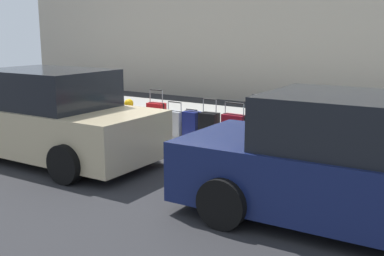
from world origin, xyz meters
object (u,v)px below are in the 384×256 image
suitcase_silver_7 (175,124)px  fire_hydrant (129,114)px  suitcase_red_1 (309,138)px  suitcase_red_8 (156,118)px  suitcase_maroon_4 (234,130)px  bollard_post (106,109)px  suitcase_teal_3 (259,130)px  parked_car_navy_0 (365,167)px  suitcase_olive_2 (285,134)px  parked_car_beige_1 (49,118)px  suitcase_black_5 (210,128)px  suitcase_silver_0 (337,139)px  suitcase_navy_6 (192,126)px

suitcase_silver_7 → fire_hydrant: 1.27m
suitcase_red_1 → suitcase_red_8: suitcase_red_8 is taller
suitcase_maroon_4 → bollard_post: bollard_post is taller
bollard_post → fire_hydrant: bearing=-165.1°
suitcase_teal_3 → parked_car_navy_0: parked_car_navy_0 is taller
suitcase_olive_2 → suitcase_silver_7: bearing=-1.0°
suitcase_maroon_4 → suitcase_silver_7: size_ratio=1.14×
suitcase_red_1 → suitcase_teal_3: suitcase_teal_3 is taller
parked_car_beige_1 → suitcase_black_5: bearing=-133.1°
suitcase_red_1 → parked_car_navy_0: 2.71m
parked_car_navy_0 → parked_car_beige_1: size_ratio=1.07×
suitcase_silver_0 → suitcase_maroon_4: bearing=0.3°
suitcase_navy_6 → fire_hydrant: bearing=-1.3°
suitcase_navy_6 → suitcase_black_5: bearing=175.2°
fire_hydrant → bollard_post: bollard_post is taller
parked_car_navy_0 → suitcase_teal_3: bearing=-43.0°
suitcase_silver_0 → suitcase_black_5: 2.56m
suitcase_maroon_4 → fire_hydrant: size_ratio=1.21×
suitcase_silver_7 → fire_hydrant: (1.27, 0.02, 0.10)m
suitcase_silver_7 → suitcase_silver_0: bearing=179.6°
suitcase_olive_2 → parked_car_beige_1: 4.39m
suitcase_red_8 → suitcase_silver_7: bearing=178.2°
suitcase_silver_7 → parked_car_navy_0: (-4.50, 2.36, 0.34)m
suitcase_red_1 → suitcase_olive_2: size_ratio=1.00×
parked_car_navy_0 → bollard_post: bearing=-19.1°
suitcase_navy_6 → parked_car_beige_1: size_ratio=0.15×
suitcase_black_5 → parked_car_navy_0: size_ratio=0.20×
suitcase_olive_2 → parked_car_navy_0: bearing=130.3°
suitcase_red_1 → suitcase_maroon_4: (1.56, -0.07, -0.05)m
suitcase_silver_7 → parked_car_beige_1: parked_car_beige_1 is taller
fire_hydrant → bollard_post: size_ratio=0.77×
suitcase_olive_2 → suitcase_red_1: bearing=172.8°
suitcase_red_8 → suitcase_silver_0: bearing=179.4°
suitcase_red_8 → parked_car_beige_1: 2.49m
suitcase_olive_2 → parked_car_navy_0: parked_car_navy_0 is taller
suitcase_navy_6 → parked_car_beige_1: bearing=54.2°
parked_car_navy_0 → fire_hydrant: bearing=-22.1°
suitcase_silver_0 → suitcase_red_1: size_ratio=1.18×
suitcase_red_1 → suitcase_black_5: (2.09, -0.00, -0.05)m
suitcase_red_1 → parked_car_navy_0: (-1.48, 2.26, 0.26)m
suitcase_navy_6 → parked_car_navy_0: bearing=150.2°
suitcase_black_5 → suitcase_navy_6: bearing=-4.8°
suitcase_silver_7 → suitcase_red_8: size_ratio=0.77×
suitcase_black_5 → suitcase_red_8: suitcase_red_8 is taller
suitcase_silver_0 → suitcase_black_5: (2.55, 0.08, -0.08)m
suitcase_silver_0 → fire_hydrant: (4.76, -0.00, -0.01)m
suitcase_black_5 → suitcase_red_8: size_ratio=0.92×
suitcase_red_1 → fire_hydrant: bearing=-1.1°
suitcase_teal_3 → suitcase_black_5: 1.08m
suitcase_teal_3 → suitcase_silver_7: suitcase_teal_3 is taller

